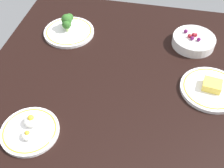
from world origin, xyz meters
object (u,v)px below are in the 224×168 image
(plate_eggs, at_px, (30,130))
(bowl_berries, at_px, (194,41))
(plate_cheese, at_px, (211,89))
(plate_broccoli, at_px, (69,29))

(plate_eggs, bearing_deg, bowl_berries, -42.03)
(plate_eggs, height_order, plate_cheese, plate_eggs)
(plate_eggs, height_order, bowl_berries, bowl_berries)
(plate_broccoli, distance_m, plate_cheese, 0.65)
(bowl_berries, height_order, plate_broccoli, plate_broccoli)
(plate_eggs, bearing_deg, plate_broccoli, 4.28)
(bowl_berries, relative_size, plate_cheese, 0.81)
(bowl_berries, xyz_separation_m, plate_cheese, (-0.25, -0.07, -0.01))
(plate_broccoli, height_order, plate_cheese, plate_broccoli)
(plate_eggs, relative_size, plate_broccoli, 0.85)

